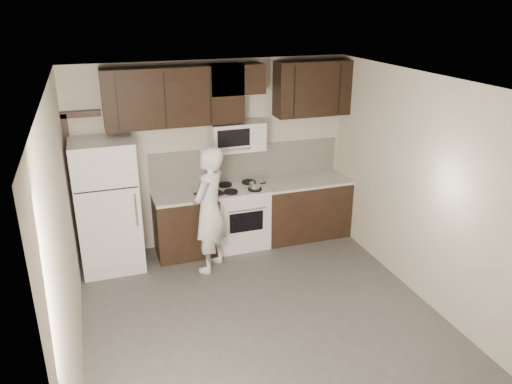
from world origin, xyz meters
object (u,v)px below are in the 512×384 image
refrigerator (108,206)px  person (209,210)px  stove (240,216)px  microwave (237,136)px

refrigerator → person: size_ratio=1.04×
refrigerator → person: bearing=-21.6°
stove → refrigerator: refrigerator is taller
stove → person: person is taller
stove → refrigerator: (-1.85, -0.05, 0.44)m
refrigerator → stove: bearing=1.5°
microwave → refrigerator: size_ratio=0.42×
refrigerator → person: (1.26, -0.50, -0.04)m
microwave → refrigerator: microwave is taller
microwave → person: size_ratio=0.44×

